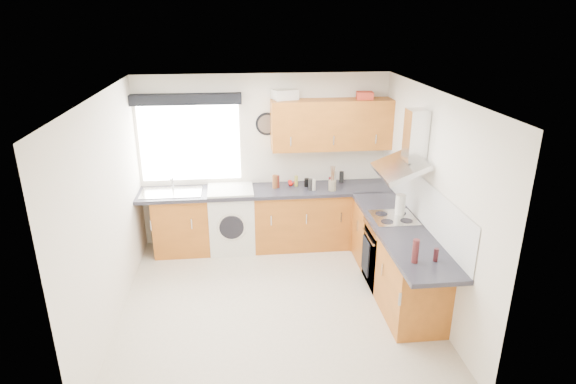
{
  "coord_description": "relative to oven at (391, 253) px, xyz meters",
  "views": [
    {
      "loc": [
        -0.37,
        -4.95,
        3.29
      ],
      "look_at": [
        0.25,
        0.85,
        1.1
      ],
      "focal_mm": 30.0,
      "sensor_mm": 36.0,
      "label": 1
    }
  ],
  "objects": [
    {
      "name": "worktop_right",
      "position": [
        0.0,
        -0.3,
        0.46
      ],
      "size": [
        0.62,
        2.42,
        0.05
      ],
      "primitive_type": "cube",
      "color": "#23232B",
      "rests_on": "base_cab_right"
    },
    {
      "name": "splashback",
      "position": [
        0.29,
        0.0,
        0.75
      ],
      "size": [
        0.01,
        3.0,
        0.54
      ],
      "primitive_type": "cube",
      "color": "white",
      "rests_on": "wall_right"
    },
    {
      "name": "base_cab_corner",
      "position": [
        0.0,
        1.2,
        0.01
      ],
      "size": [
        0.6,
        0.6,
        0.86
      ],
      "primitive_type": "cube",
      "color": "#954F17",
      "rests_on": "ground_plane"
    },
    {
      "name": "base_cab_right",
      "position": [
        0.01,
        -0.15,
        0.01
      ],
      "size": [
        0.58,
        2.1,
        0.86
      ],
      "primitive_type": "cube",
      "color": "#954F17",
      "rests_on": "ground_plane"
    },
    {
      "name": "wall_back",
      "position": [
        -1.5,
        1.5,
        0.82
      ],
      "size": [
        3.6,
        0.02,
        2.5
      ],
      "primitive_type": "cube",
      "color": "silver",
      "rests_on": "ground_plane"
    },
    {
      "name": "jar_0",
      "position": [
        -1.05,
        1.28,
        0.56
      ],
      "size": [
        0.05,
        0.05,
        0.16
      ],
      "primitive_type": "cylinder",
      "color": "olive",
      "rests_on": "worktop_back"
    },
    {
      "name": "ground_plane",
      "position": [
        -1.5,
        -0.3,
        -0.42
      ],
      "size": [
        3.6,
        3.6,
        0.0
      ],
      "primitive_type": "plane",
      "color": "beige"
    },
    {
      "name": "kitchen_roll",
      "position": [
        0.1,
        0.1,
        0.62
      ],
      "size": [
        0.13,
        0.13,
        0.27
      ],
      "primitive_type": "cylinder",
      "rotation": [
        0.0,
        0.0,
        0.03
      ],
      "color": "silver",
      "rests_on": "worktop_right"
    },
    {
      "name": "jar_5",
      "position": [
        -0.56,
        1.25,
        0.55
      ],
      "size": [
        0.05,
        0.05,
        0.13
      ],
      "primitive_type": "cylinder",
      "color": "#581219",
      "rests_on": "worktop_back"
    },
    {
      "name": "wall_left",
      "position": [
        -3.3,
        -0.3,
        0.82
      ],
      "size": [
        0.02,
        3.6,
        2.5
      ],
      "primitive_type": "cube",
      "color": "silver",
      "rests_on": "ground_plane"
    },
    {
      "name": "jar_4",
      "position": [
        -0.9,
        1.25,
        0.55
      ],
      "size": [
        0.07,
        0.07,
        0.12
      ],
      "primitive_type": "cylinder",
      "color": "black",
      "rests_on": "worktop_back"
    },
    {
      "name": "jar_9",
      "position": [
        -0.36,
        1.39,
        0.57
      ],
      "size": [
        0.06,
        0.06,
        0.16
      ],
      "primitive_type": "cylinder",
      "color": "black",
      "rests_on": "worktop_back"
    },
    {
      "name": "bottle_1",
      "position": [
        0.08,
        -1.1,
        0.56
      ],
      "size": [
        0.05,
        0.05,
        0.14
      ],
      "primitive_type": "cylinder",
      "color": "#331216",
      "rests_on": "worktop_right"
    },
    {
      "name": "extractor_hood",
      "position": [
        0.1,
        -0.0,
        1.34
      ],
      "size": [
        0.52,
        0.78,
        0.66
      ],
      "primitive_type": null,
      "color": "silver",
      "rests_on": "wall_right"
    },
    {
      "name": "utensil_pot",
      "position": [
        -0.57,
        1.05,
        0.56
      ],
      "size": [
        0.11,
        0.11,
        0.15
      ],
      "primitive_type": "cylinder",
      "rotation": [
        0.0,
        0.0,
        0.07
      ],
      "color": "#7D735B",
      "rests_on": "worktop_back"
    },
    {
      "name": "jar_1",
      "position": [
        -1.33,
        1.26,
        0.57
      ],
      "size": [
        0.06,
        0.06,
        0.18
      ],
      "primitive_type": "cylinder",
      "color": "maroon",
      "rests_on": "worktop_back"
    },
    {
      "name": "upper_cabinets",
      "position": [
        -0.55,
        1.32,
        1.38
      ],
      "size": [
        1.7,
        0.35,
        0.7
      ],
      "primitive_type": "cube",
      "color": "#954F17",
      "rests_on": "wall_back"
    },
    {
      "name": "worktop_back",
      "position": [
        -1.5,
        1.2,
        0.46
      ],
      "size": [
        3.6,
        0.62,
        0.05
      ],
      "primitive_type": "cube",
      "color": "#23232B",
      "rests_on": "base_cab_back"
    },
    {
      "name": "sink",
      "position": [
        -2.83,
        1.2,
        0.52
      ],
      "size": [
        0.84,
        0.46,
        0.1
      ],
      "primitive_type": null,
      "color": "silver",
      "rests_on": "worktop_back"
    },
    {
      "name": "hob_plate",
      "position": [
        0.0,
        0.0,
        0.49
      ],
      "size": [
        0.52,
        0.52,
        0.01
      ],
      "primitive_type": "cube",
      "color": "silver",
      "rests_on": "worktop_right"
    },
    {
      "name": "wall_front",
      "position": [
        -1.5,
        -2.1,
        0.82
      ],
      "size": [
        3.6,
        0.02,
        2.5
      ],
      "primitive_type": "cube",
      "color": "silver",
      "rests_on": "ground_plane"
    },
    {
      "name": "casserole",
      "position": [
        -1.2,
        1.42,
        1.79
      ],
      "size": [
        0.38,
        0.32,
        0.14
      ],
      "primitive_type": "cube",
      "rotation": [
        0.0,
        0.0,
        0.3
      ],
      "color": "silver",
      "rests_on": "upper_cabinets"
    },
    {
      "name": "window",
      "position": [
        -2.55,
        1.49,
        1.12
      ],
      "size": [
        1.4,
        0.02,
        1.1
      ],
      "primitive_type": "cube",
      "color": "silver",
      "rests_on": "wall_back"
    },
    {
      "name": "jar_6",
      "position": [
        -0.87,
        1.09,
        0.57
      ],
      "size": [
        0.06,
        0.06,
        0.17
      ],
      "primitive_type": "cylinder",
      "color": "black",
      "rests_on": "worktop_back"
    },
    {
      "name": "oven",
      "position": [
        0.0,
        0.0,
        0.0
      ],
      "size": [
        0.56,
        0.58,
        0.85
      ],
      "primitive_type": "cube",
      "color": "black",
      "rests_on": "ground_plane"
    },
    {
      "name": "jar_3",
      "position": [
        -0.53,
        1.17,
        0.6
      ],
      "size": [
        0.07,
        0.07,
        0.24
      ],
      "primitive_type": "cylinder",
      "color": "#9C9685",
      "rests_on": "worktop_back"
    },
    {
      "name": "wall_clock",
      "position": [
        -1.45,
        1.48,
        1.37
      ],
      "size": [
        0.33,
        0.04,
        0.33
      ],
      "primitive_type": "cylinder",
      "rotation": [
        1.57,
        0.0,
        0.0
      ],
      "color": "black",
      "rests_on": "wall_back"
    },
    {
      "name": "storage_box",
      "position": [
        -0.1,
        1.31,
        1.78
      ],
      "size": [
        0.25,
        0.21,
        0.1
      ],
      "primitive_type": "cube",
      "rotation": [
        0.0,
        0.0,
        -0.14
      ],
      "color": "red",
      "rests_on": "upper_cabinets"
    },
    {
      "name": "jar_8",
      "position": [
        -0.87,
        1.27,
        0.54
      ],
      "size": [
        0.06,
        0.06,
        0.11
      ],
      "primitive_type": "cylinder",
      "color": "#2F211A",
      "rests_on": "worktop_back"
    },
    {
      "name": "tomato_cluster",
      "position": [
        -1.11,
        1.35,
        0.52
      ],
      "size": [
        0.16,
        0.16,
        0.06
      ],
      "primitive_type": null,
      "rotation": [
        0.0,
        0.0,
        0.18
      ],
      "color": "red",
      "rests_on": "worktop_back"
    },
    {
      "name": "window_blind",
      "position": [
        -2.55,
        1.4,
        1.76
      ],
      "size": [
        1.5,
        0.18,
        0.14
      ],
      "primitive_type": "cube",
      "color": "black",
      "rests_on": "wall_back"
    },
    {
      "name": "wall_right",
      "position": [
        0.3,
        -0.3,
        0.82
      ],
      "size": [
        0.02,
        3.6,
        2.5
      ],
      "primitive_type": "cube",
      "color": "silver",
      "rests_on": "ground_plane"
    },
    {
      "name": "jar_7",
      "position": [
        -0.83,
        1.09,
        0.56
      ],
      "size": [
        0.06,
        0.06,
        0.16
      ],
      "primitive_type": "cylinder",
      "color": "#B7B09C",
      "rests_on": "worktop_back"
    },
    {
      "name": "jar_2",
      "position": [
        -1.37,
        1.24,
        0.58
      ],
      "size": [
        0.07,
        0.07,
        0.19
      ],
      "primitive_type": "cylinder",
      "color": "brown",
      "rests_on": "worktop_back"
    },
    {
      "name": "bottle_0",
      "position": [
        -0.14,
        -1.1,
        0.61
      ],
      "size": [
        0.07,
        0.07,
        0.25
      ],
      "primitive_type": "cylinder",
      "color": "#4C1B1D",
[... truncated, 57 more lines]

